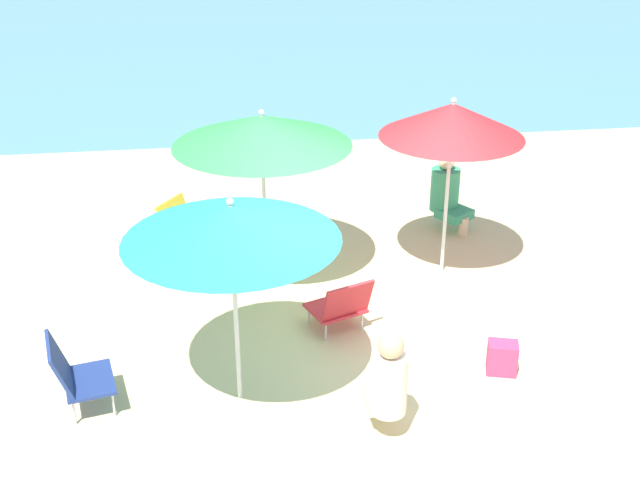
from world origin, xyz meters
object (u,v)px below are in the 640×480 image
beach_chair_a (182,223)px  beach_bag (502,358)px  umbrella_green (262,130)px  beach_chair_b (75,373)px  umbrella_teal (231,223)px  person_b (447,193)px  person_a (388,382)px  beach_chair_c (341,305)px  umbrella_red (452,120)px

beach_chair_a → beach_bag: size_ratio=2.32×
umbrella_green → beach_chair_b: umbrella_green is taller
beach_chair_b → umbrella_teal: bearing=-13.2°
umbrella_teal → person_b: 4.39m
beach_chair_b → beach_bag: size_ratio=2.24×
umbrella_teal → beach_chair_a: (-0.53, 3.12, -1.37)m
person_a → beach_chair_b: bearing=73.7°
umbrella_teal → beach_chair_a: 3.45m
beach_chair_a → person_b: (3.28, 0.09, 0.17)m
umbrella_teal → beach_chair_b: umbrella_teal is taller
beach_chair_c → beach_chair_b: bearing=89.6°
beach_bag → beach_chair_b: bearing=-179.5°
umbrella_teal → umbrella_red: bearing=40.8°
umbrella_teal → beach_chair_c: umbrella_teal is taller
umbrella_teal → person_a: 1.78m
person_a → person_b: (1.58, 3.86, -0.02)m
beach_chair_b → person_b: bearing=25.5°
umbrella_red → beach_chair_b: size_ratio=2.96×
umbrella_green → person_a: umbrella_green is taller
umbrella_teal → umbrella_red: (2.38, 2.06, 0.10)m
person_b → beach_bag: size_ratio=3.17×
umbrella_teal → umbrella_red: 3.15m
umbrella_green → beach_bag: umbrella_green is taller
person_b → umbrella_teal: bearing=-72.8°
beach_chair_a → beach_chair_b: beach_chair_b is taller
beach_chair_a → beach_bag: beach_chair_a is taller
beach_bag → beach_chair_c: bearing=147.0°
umbrella_red → beach_chair_c: (-1.34, -1.13, -1.47)m
person_a → person_b: bearing=-23.9°
umbrella_red → beach_chair_a: umbrella_red is taller
beach_chair_b → beach_bag: beach_chair_b is taller
umbrella_teal → beach_bag: bearing=1.3°
umbrella_red → person_a: umbrella_red is taller
umbrella_green → beach_bag: 3.28m
umbrella_red → umbrella_teal: bearing=-139.2°
beach_chair_a → beach_bag: bearing=-12.4°
beach_chair_b → person_a: size_ratio=0.70×
umbrella_red → beach_chair_a: bearing=160.0°
umbrella_red → beach_bag: 2.58m
umbrella_teal → person_a: umbrella_teal is taller
umbrella_green → beach_chair_b: bearing=-130.0°
umbrella_green → beach_bag: (2.00, -2.07, -1.58)m
umbrella_red → beach_chair_c: 2.29m
beach_chair_b → beach_bag: 3.77m
beach_bag → beach_chair_a: bearing=133.7°
beach_chair_a → umbrella_green: bearing=-13.1°
umbrella_red → beach_bag: size_ratio=6.63×
umbrella_red → person_a: 3.23m
beach_chair_b → person_a: person_a is taller
beach_chair_a → beach_chair_b: bearing=-71.2°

